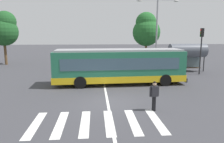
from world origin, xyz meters
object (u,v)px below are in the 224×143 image
object	(u,v)px
parked_car_black	(69,63)
twin_arm_street_lamp	(157,26)
city_transit_bus	(119,66)
background_tree_right	(146,30)
parked_car_teal	(91,63)
parked_car_silver	(111,62)
traffic_light_far_corner	(201,44)
pedestrian_crossing_street	(154,94)
background_tree_left	(4,29)
bus_stop_shelter	(187,51)

from	to	relation	value
parked_car_black	twin_arm_street_lamp	xyz separation A→B (m)	(10.50, -2.33, 4.47)
city_transit_bus	twin_arm_street_lamp	bearing A→B (deg)	51.70
city_transit_bus	twin_arm_street_lamp	xyz separation A→B (m)	(5.14, 6.51, 3.65)
background_tree_right	parked_car_black	bearing A→B (deg)	-154.31
parked_car_teal	parked_car_silver	size ratio (longest dim) A/B	0.99
twin_arm_street_lamp	city_transit_bus	bearing A→B (deg)	-128.30
parked_car_black	background_tree_right	size ratio (longest dim) A/B	0.59
traffic_light_far_corner	background_tree_right	distance (m)	11.07
parked_car_teal	parked_car_silver	xyz separation A→B (m)	(2.64, 0.29, 0.00)
pedestrian_crossing_street	background_tree_right	size ratio (longest dim) A/B	0.22
city_transit_bus	background_tree_left	distance (m)	20.17
background_tree_right	city_transit_bus	bearing A→B (deg)	-112.10
city_transit_bus	parked_car_black	distance (m)	10.37
twin_arm_street_lamp	background_tree_left	distance (m)	21.06
pedestrian_crossing_street	twin_arm_street_lamp	world-z (taller)	twin_arm_street_lamp
parked_car_silver	background_tree_right	xyz separation A→B (m)	(5.76, 5.21, 4.29)
city_transit_bus	traffic_light_far_corner	distance (m)	10.19
parked_car_black	traffic_light_far_corner	distance (m)	15.68
parked_car_silver	background_tree_right	distance (m)	8.88
city_transit_bus	background_tree_right	bearing A→B (deg)	67.90
parked_car_teal	bus_stop_shelter	distance (m)	11.77
parked_car_teal	traffic_light_far_corner	world-z (taller)	traffic_light_far_corner
pedestrian_crossing_street	background_tree_left	xyz separation A→B (m)	(-16.05, 19.94, 4.12)
traffic_light_far_corner	twin_arm_street_lamp	world-z (taller)	twin_arm_street_lamp
city_transit_bus	parked_car_black	xyz separation A→B (m)	(-5.36, 8.84, -0.82)
city_transit_bus	pedestrian_crossing_street	xyz separation A→B (m)	(1.24, -6.70, -0.62)
twin_arm_street_lamp	background_tree_right	size ratio (longest dim) A/B	1.09
city_transit_bus	bus_stop_shelter	size ratio (longest dim) A/B	2.69
pedestrian_crossing_street	background_tree_right	xyz separation A→B (m)	(4.52, 20.88, 4.09)
parked_car_black	bus_stop_shelter	world-z (taller)	bus_stop_shelter
city_transit_bus	traffic_light_far_corner	world-z (taller)	traffic_light_far_corner
bus_stop_shelter	background_tree_right	xyz separation A→B (m)	(-2.84, 8.60, 2.64)
city_transit_bus	traffic_light_far_corner	bearing A→B (deg)	22.47
parked_car_teal	background_tree_left	world-z (taller)	background_tree_left
pedestrian_crossing_street	background_tree_left	world-z (taller)	background_tree_left
parked_car_silver	bus_stop_shelter	xyz separation A→B (m)	(8.60, -3.39, 1.65)
traffic_light_far_corner	twin_arm_street_lamp	bearing A→B (deg)	147.18
traffic_light_far_corner	bus_stop_shelter	bearing A→B (deg)	111.34
pedestrian_crossing_street	traffic_light_far_corner	bearing A→B (deg)	52.64
pedestrian_crossing_street	parked_car_silver	world-z (taller)	pedestrian_crossing_street
twin_arm_street_lamp	background_tree_left	world-z (taller)	twin_arm_street_lamp
city_transit_bus	background_tree_right	size ratio (longest dim) A/B	1.49
pedestrian_crossing_street	traffic_light_far_corner	distance (m)	13.46
parked_car_teal	twin_arm_street_lamp	world-z (taller)	twin_arm_street_lamp
parked_car_black	background_tree_left	size ratio (longest dim) A/B	0.60
parked_car_silver	traffic_light_far_corner	bearing A→B (deg)	-28.95
pedestrian_crossing_street	bus_stop_shelter	world-z (taller)	bus_stop_shelter
parked_car_black	parked_car_teal	size ratio (longest dim) A/B	1.00
city_transit_bus	parked_car_silver	distance (m)	9.01
city_transit_bus	background_tree_left	size ratio (longest dim) A/B	1.51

